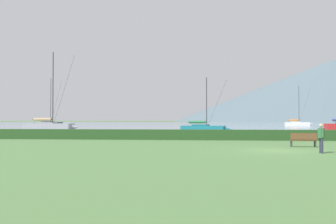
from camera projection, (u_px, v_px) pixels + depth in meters
The scene contains 11 objects.
ground_plane at pixel (276, 151), 21.07m from camera, with size 1000.00×1000.00×0.00m, color #517A42.
harbor_water at pixel (212, 124), 157.39m from camera, with size 320.00×246.00×0.00m, color #8499A8.
hedge_line at pixel (251, 135), 32.02m from camera, with size 80.00×1.20×0.95m, color #284C23.
sailboat_slip_1 at pixel (204, 128), 50.91m from camera, with size 7.43×3.53×8.03m.
sailboat_slip_2 at pixel (297, 124), 106.74m from camera, with size 8.36×3.23×12.21m.
sailboat_slip_4 at pixel (49, 124), 97.59m from camera, with size 8.84×4.13×13.42m.
sailboat_slip_6 at pixel (50, 126), 58.39m from camera, with size 9.22×2.86×13.23m.
park_bench_near_path at pixel (303, 139), 23.90m from camera, with size 1.74×0.58×0.95m.
person_standing_walker at pixel (321, 136), 19.45m from camera, with size 0.36×0.57×1.65m.
distant_hill_west_ridge at pixel (332, 91), 397.12m from camera, with size 359.96×359.96×69.89m, color slate.
distant_hill_central_peak at pixel (325, 95), 398.79m from camera, with size 311.03×311.03×61.11m, color slate.
Camera 1 is at (-4.46, -21.65, 1.87)m, focal length 37.36 mm.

